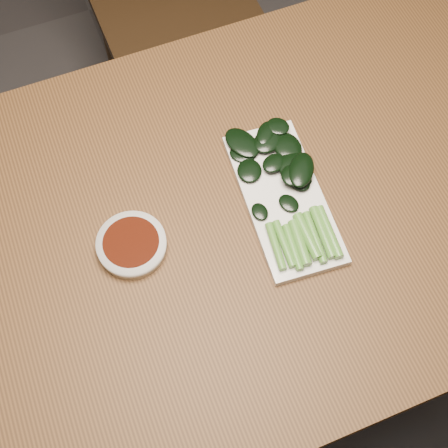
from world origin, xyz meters
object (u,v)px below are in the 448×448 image
table (223,234)px  sauce_bowl (132,245)px  gai_lan (287,185)px  serving_plate (284,198)px

table → sauce_bowl: (-0.16, -0.00, 0.08)m
table → gai_lan: 0.15m
table → sauce_bowl: bearing=-179.9°
table → sauce_bowl: 0.18m
serving_plate → gai_lan: bearing=48.8°
sauce_bowl → gai_lan: size_ratio=0.38×
sauce_bowl → gai_lan: bearing=0.6°
table → gai_lan: (0.12, 0.00, 0.10)m
table → serving_plate: serving_plate is taller
sauce_bowl → serving_plate: 0.27m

